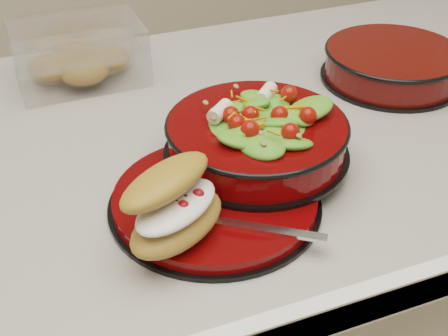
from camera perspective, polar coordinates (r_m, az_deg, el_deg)
name	(u,v)px	position (r m, az deg, el deg)	size (l,w,h in m)	color
island_counter	(243,324)	(1.22, 1.71, -14.08)	(1.24, 0.74, 0.90)	silver
dinner_plate	(216,200)	(0.76, -0.76, -2.97)	(0.26, 0.26, 0.02)	black
salad_bowl	(257,130)	(0.81, 3.02, 3.46)	(0.25, 0.25, 0.10)	black
croissant	(175,205)	(0.68, -4.53, -3.37)	(0.15, 0.15, 0.08)	#A67232
fork	(246,226)	(0.71, 1.99, -5.28)	(0.15, 0.11, 0.00)	silver
pastry_box	(79,54)	(1.07, -13.13, 10.10)	(0.21, 0.15, 0.09)	white
extra_bowl	(393,63)	(1.08, 15.15, 9.25)	(0.23, 0.23, 0.05)	black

